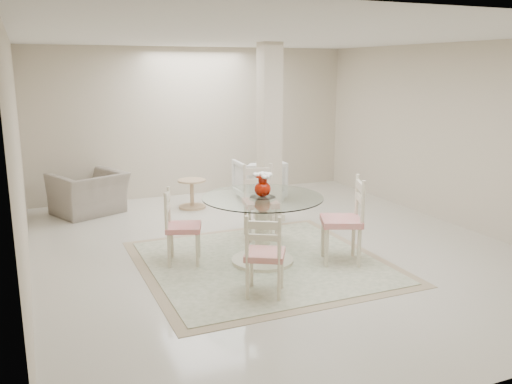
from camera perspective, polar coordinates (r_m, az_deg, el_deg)
name	(u,v)px	position (r m, az deg, el deg)	size (l,w,h in m)	color
ground	(275,248)	(7.21, 2.03, -5.95)	(7.00, 7.00, 0.00)	beige
room_shell	(276,107)	(6.83, 2.15, 8.93)	(6.02, 7.02, 2.71)	beige
column	(269,134)	(8.27, 1.42, 6.12)	(0.30, 0.30, 2.70)	beige
area_rug	(262,262)	(6.69, 0.68, -7.41)	(2.90, 2.90, 0.02)	tan
dining_table	(262,230)	(6.55, 0.69, -3.98)	(1.45, 1.45, 0.84)	beige
red_vase	(263,184)	(6.41, 0.74, 0.85)	(0.23, 0.21, 0.30)	#A01604
dining_chair_east	(348,214)	(6.60, 9.64, -2.29)	(0.62, 0.62, 1.17)	#F1E6C6
dining_chair_north	(260,196)	(7.49, 0.39, -0.46)	(0.54, 0.54, 1.13)	beige
dining_chair_west	(178,221)	(6.57, -8.22, -3.07)	(0.52, 0.52, 1.02)	beige
dining_chair_south	(264,249)	(5.56, 0.88, -6.06)	(0.55, 0.55, 1.00)	#F4EAC8
recliner_taupe	(89,193)	(9.20, -17.18, -0.14)	(1.05, 0.92, 0.68)	gray
armchair_white	(259,180)	(9.73, 0.33, 1.31)	(0.78, 0.81, 0.74)	white
side_table	(192,195)	(9.25, -6.75, -0.30)	(0.47, 0.47, 0.49)	tan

